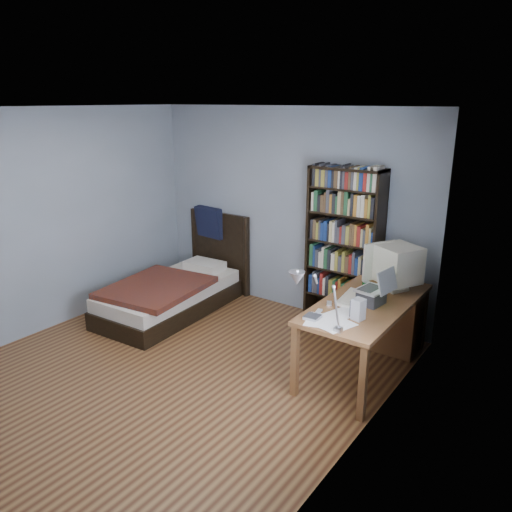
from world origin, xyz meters
name	(u,v)px	position (x,y,z in m)	size (l,w,h in m)	color
room	(166,251)	(0.03, 0.00, 1.25)	(4.20, 4.24, 2.50)	#4E2917
desk	(383,315)	(1.51, 1.60, 0.42)	(0.75, 1.64, 0.73)	brown
crt_monitor	(396,264)	(1.59, 1.61, 0.99)	(0.56, 0.51, 0.46)	beige
laptop	(373,294)	(1.57, 1.11, 0.83)	(0.33, 0.32, 0.36)	#2D2D30
desk_lamp	(304,284)	(1.45, 0.02, 1.24)	(0.24, 0.54, 0.63)	#99999E
keyboard	(352,298)	(1.37, 1.10, 0.75)	(0.17, 0.44, 0.03)	#BFB79F
speaker	(358,309)	(1.60, 0.72, 0.83)	(0.10, 0.10, 0.19)	#959598
soda_can	(365,287)	(1.40, 1.33, 0.79)	(0.07, 0.07, 0.12)	#07380A
mouse	(375,292)	(1.49, 1.38, 0.75)	(0.07, 0.12, 0.04)	silver
phone_silver	(329,303)	(1.24, 0.88, 0.74)	(0.05, 0.09, 0.02)	silver
phone_grey	(319,311)	(1.25, 0.66, 0.74)	(0.04, 0.08, 0.02)	#959598
external_drive	(312,317)	(1.27, 0.50, 0.74)	(0.13, 0.13, 0.03)	#959598
bookshelf	(344,250)	(0.86, 1.94, 0.94)	(0.84, 0.30, 1.87)	black
bed	(174,290)	(-1.06, 1.14, 0.26)	(1.13, 2.03, 1.16)	black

